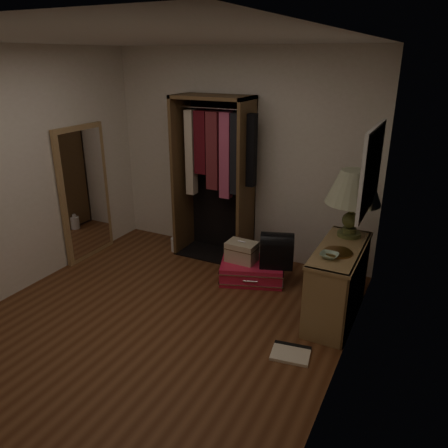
# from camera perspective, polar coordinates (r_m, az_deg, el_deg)

# --- Properties ---
(ground) EXTENTS (4.00, 4.00, 0.00)m
(ground) POSITION_cam_1_polar(r_m,az_deg,el_deg) (4.46, -9.22, -13.01)
(ground) COLOR #583019
(ground) RESTS_ON ground
(room_walls) EXTENTS (3.52, 4.02, 2.60)m
(room_walls) POSITION_cam_1_polar(r_m,az_deg,el_deg) (3.82, -9.22, 5.97)
(room_walls) COLOR silver
(room_walls) RESTS_ON ground
(console_bookshelf) EXTENTS (0.42, 1.12, 0.75)m
(console_bookshelf) POSITION_cam_1_polar(r_m,az_deg,el_deg) (4.53, 14.63, -7.05)
(console_bookshelf) COLOR olive
(console_bookshelf) RESTS_ON ground
(open_wardrobe) EXTENTS (1.05, 0.50, 2.05)m
(open_wardrobe) POSITION_cam_1_polar(r_m,az_deg,el_deg) (5.46, -0.90, 7.66)
(open_wardrobe) COLOR brown
(open_wardrobe) RESTS_ON ground
(floor_mirror) EXTENTS (0.06, 0.80, 1.70)m
(floor_mirror) POSITION_cam_1_polar(r_m,az_deg,el_deg) (5.82, -17.71, 3.83)
(floor_mirror) COLOR #A27D4E
(floor_mirror) RESTS_ON ground
(pink_suitcase) EXTENTS (0.87, 0.75, 0.23)m
(pink_suitcase) POSITION_cam_1_polar(r_m,az_deg,el_deg) (5.19, 3.65, -6.09)
(pink_suitcase) COLOR red
(pink_suitcase) RESTS_ON ground
(train_case) EXTENTS (0.36, 0.25, 0.25)m
(train_case) POSITION_cam_1_polar(r_m,az_deg,el_deg) (5.11, 2.33, -3.61)
(train_case) COLOR #BFB092
(train_case) RESTS_ON pink_suitcase
(black_bag) EXTENTS (0.43, 0.35, 0.41)m
(black_bag) POSITION_cam_1_polar(r_m,az_deg,el_deg) (4.99, 6.91, -3.27)
(black_bag) COLOR black
(black_bag) RESTS_ON pink_suitcase
(table_lamp) EXTENTS (0.69, 0.69, 0.69)m
(table_lamp) POSITION_cam_1_polar(r_m,az_deg,el_deg) (4.51, 16.61, 4.46)
(table_lamp) COLOR #4A5328
(table_lamp) RESTS_ON console_bookshelf
(brass_tray) EXTENTS (0.31, 0.31, 0.02)m
(brass_tray) POSITION_cam_1_polar(r_m,az_deg,el_deg) (4.24, 14.68, -3.58)
(brass_tray) COLOR olive
(brass_tray) RESTS_ON console_bookshelf
(ceramic_bowl) EXTENTS (0.17, 0.17, 0.04)m
(ceramic_bowl) POSITION_cam_1_polar(r_m,az_deg,el_deg) (4.12, 13.59, -4.03)
(ceramic_bowl) COLOR #96B499
(ceramic_bowl) RESTS_ON console_bookshelf
(white_jug) EXTENTS (0.17, 0.17, 0.23)m
(white_jug) POSITION_cam_1_polar(r_m,az_deg,el_deg) (5.95, -6.31, -2.63)
(white_jug) COLOR white
(white_jug) RESTS_ON ground
(floor_book) EXTENTS (0.37, 0.32, 0.03)m
(floor_book) POSITION_cam_1_polar(r_m,az_deg,el_deg) (4.09, 8.75, -16.23)
(floor_book) COLOR #F0E5CA
(floor_book) RESTS_ON ground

